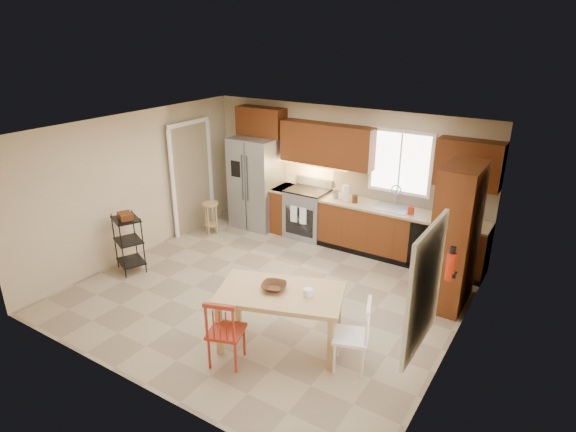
% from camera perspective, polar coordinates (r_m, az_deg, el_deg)
% --- Properties ---
extents(floor, '(5.50, 5.50, 0.00)m').
position_cam_1_polar(floor, '(7.52, -2.50, -8.93)').
color(floor, tan).
rests_on(floor, ground).
extents(ceiling, '(5.50, 5.00, 0.02)m').
position_cam_1_polar(ceiling, '(6.62, -2.85, 10.07)').
color(ceiling, silver).
rests_on(ceiling, ground).
extents(wall_back, '(5.50, 0.02, 2.50)m').
position_cam_1_polar(wall_back, '(9.02, 6.45, 4.89)').
color(wall_back, '#CCB793').
rests_on(wall_back, ground).
extents(wall_front, '(5.50, 0.02, 2.50)m').
position_cam_1_polar(wall_front, '(5.33, -18.34, -8.43)').
color(wall_front, '#CCB793').
rests_on(wall_front, ground).
extents(wall_left, '(0.02, 5.00, 2.50)m').
position_cam_1_polar(wall_left, '(8.76, -17.64, 3.48)').
color(wall_left, '#CCB793').
rests_on(wall_left, ground).
extents(wall_right, '(0.02, 5.00, 2.50)m').
position_cam_1_polar(wall_right, '(5.97, 19.66, -5.21)').
color(wall_right, '#CCB793').
rests_on(wall_right, ground).
extents(refrigerator, '(0.92, 0.75, 1.82)m').
position_cam_1_polar(refrigerator, '(9.65, -3.74, 3.98)').
color(refrigerator, gray).
rests_on(refrigerator, floor).
extents(range_stove, '(0.76, 0.63, 0.92)m').
position_cam_1_polar(range_stove, '(9.26, 2.33, 0.27)').
color(range_stove, gray).
rests_on(range_stove, floor).
extents(base_cabinet_narrow, '(0.30, 0.60, 0.90)m').
position_cam_1_polar(base_cabinet_narrow, '(9.54, -0.48, 0.88)').
color(base_cabinet_narrow, '#5C2B10').
rests_on(base_cabinet_narrow, floor).
extents(base_cabinet_run, '(2.92, 0.60, 0.90)m').
position_cam_1_polar(base_cabinet_run, '(8.58, 13.08, -2.14)').
color(base_cabinet_run, '#5C2B10').
rests_on(base_cabinet_run, floor).
extents(dishwasher, '(0.60, 0.02, 0.78)m').
position_cam_1_polar(dishwasher, '(8.18, 16.07, -3.64)').
color(dishwasher, black).
rests_on(dishwasher, floor).
extents(backsplash, '(2.92, 0.03, 0.55)m').
position_cam_1_polar(backsplash, '(8.58, 14.13, 2.96)').
color(backsplash, beige).
rests_on(backsplash, wall_back).
extents(upper_over_fridge, '(1.00, 0.35, 0.55)m').
position_cam_1_polar(upper_over_fridge, '(9.52, -3.20, 11.13)').
color(upper_over_fridge, '#56290E').
rests_on(upper_over_fridge, wall_back).
extents(upper_left_block, '(1.80, 0.35, 0.75)m').
position_cam_1_polar(upper_left_block, '(8.84, 4.63, 8.46)').
color(upper_left_block, '#56290E').
rests_on(upper_left_block, wall_back).
extents(upper_right_block, '(1.00, 0.35, 0.75)m').
position_cam_1_polar(upper_right_block, '(8.03, 20.68, 5.80)').
color(upper_right_block, '#56290E').
rests_on(upper_right_block, wall_back).
extents(window_back, '(1.12, 0.04, 1.12)m').
position_cam_1_polar(window_back, '(8.50, 13.20, 6.22)').
color(window_back, white).
rests_on(window_back, wall_back).
extents(sink, '(0.62, 0.46, 0.16)m').
position_cam_1_polar(sink, '(8.49, 12.11, 0.67)').
color(sink, gray).
rests_on(sink, base_cabinet_run).
extents(undercab_glow, '(1.60, 0.30, 0.01)m').
position_cam_1_polar(undercab_glow, '(9.05, 2.79, 6.23)').
color(undercab_glow, '#FFBF66').
rests_on(undercab_glow, wall_back).
extents(soap_bottle, '(0.09, 0.09, 0.19)m').
position_cam_1_polar(soap_bottle, '(8.24, 14.40, 0.83)').
color(soap_bottle, '#B0210C').
rests_on(soap_bottle, base_cabinet_run).
extents(paper_towel, '(0.12, 0.12, 0.28)m').
position_cam_1_polar(paper_towel, '(8.68, 6.85, 2.75)').
color(paper_towel, white).
rests_on(paper_towel, base_cabinet_run).
extents(canister_steel, '(0.11, 0.11, 0.18)m').
position_cam_1_polar(canister_steel, '(8.78, 5.66, 2.67)').
color(canister_steel, gray).
rests_on(canister_steel, base_cabinet_run).
extents(canister_wood, '(0.10, 0.10, 0.14)m').
position_cam_1_polar(canister_wood, '(8.60, 7.94, 2.02)').
color(canister_wood, '#4B2914').
rests_on(canister_wood, base_cabinet_run).
extents(pantry, '(0.50, 0.95, 2.10)m').
position_cam_1_polar(pantry, '(7.19, 19.28, -2.35)').
color(pantry, '#5C2B10').
rests_on(pantry, floor).
extents(fire_extinguisher, '(0.12, 0.12, 0.36)m').
position_cam_1_polar(fire_extinguisher, '(6.19, 18.75, -5.68)').
color(fire_extinguisher, '#B0210C').
rests_on(fire_extinguisher, wall_right).
extents(window_right, '(0.04, 1.02, 1.32)m').
position_cam_1_polar(window_right, '(4.90, 15.92, -8.22)').
color(window_right, white).
rests_on(window_right, wall_right).
extents(doorway, '(0.04, 0.95, 2.10)m').
position_cam_1_polar(doorway, '(9.61, -11.37, 4.38)').
color(doorway, '#8C7A59').
rests_on(doorway, wall_left).
extents(dining_table, '(1.74, 1.32, 0.75)m').
position_cam_1_polar(dining_table, '(6.22, -0.88, -12.04)').
color(dining_table, tan).
rests_on(dining_table, floor).
extents(chair_red, '(0.54, 0.54, 0.90)m').
position_cam_1_polar(chair_red, '(5.92, -7.35, -13.26)').
color(chair_red, '#9F2A18').
rests_on(chair_red, floor).
extents(chair_white, '(0.54, 0.54, 0.90)m').
position_cam_1_polar(chair_white, '(5.84, 7.47, -13.83)').
color(chair_white, white).
rests_on(chair_white, floor).
extents(table_bowl, '(0.40, 0.40, 0.08)m').
position_cam_1_polar(table_bowl, '(6.06, -1.68, -8.73)').
color(table_bowl, '#4B2914').
rests_on(table_bowl, dining_table).
extents(table_jar, '(0.14, 0.14, 0.13)m').
position_cam_1_polar(table_jar, '(5.92, 2.38, -9.21)').
color(table_jar, white).
rests_on(table_jar, dining_table).
extents(bar_stool, '(0.35, 0.35, 0.63)m').
position_cam_1_polar(bar_stool, '(9.55, -9.09, -0.23)').
color(bar_stool, tan).
rests_on(bar_stool, floor).
extents(utility_cart, '(0.60, 0.54, 0.97)m').
position_cam_1_polar(utility_cart, '(8.35, -18.33, -3.12)').
color(utility_cart, black).
rests_on(utility_cart, floor).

